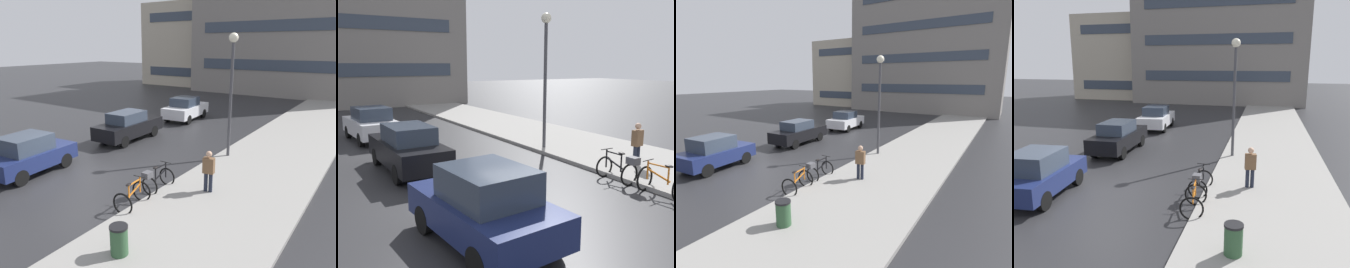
# 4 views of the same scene
# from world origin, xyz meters

# --- Properties ---
(ground_plane) EXTENTS (140.00, 140.00, 0.00)m
(ground_plane) POSITION_xyz_m (0.00, 0.00, 0.00)
(ground_plane) COLOR #28282B
(sidewalk_kerb) EXTENTS (4.80, 60.00, 0.14)m
(sidewalk_kerb) POSITION_xyz_m (6.00, 10.00, 0.07)
(sidewalk_kerb) COLOR gray
(sidewalk_kerb) RESTS_ON ground
(bicycle_nearest) EXTENTS (0.86, 1.22, 0.97)m
(bicycle_nearest) POSITION_xyz_m (3.57, -0.91, 0.41)
(bicycle_nearest) COLOR black
(bicycle_nearest) RESTS_ON ground
(bicycle_second) EXTENTS (0.73, 1.40, 1.00)m
(bicycle_second) POSITION_xyz_m (3.48, 0.55, 0.50)
(bicycle_second) COLOR black
(bicycle_second) RESTS_ON ground
(car_navy) EXTENTS (2.18, 3.86, 1.67)m
(car_navy) POSITION_xyz_m (-2.08, -0.94, 0.82)
(car_navy) COLOR navy
(car_navy) RESTS_ON ground
(car_black) EXTENTS (1.82, 4.42, 1.65)m
(car_black) POSITION_xyz_m (-1.91, 5.25, 0.82)
(car_black) COLOR black
(car_black) RESTS_ON ground
(car_white) EXTENTS (2.14, 4.15, 1.66)m
(car_white) POSITION_xyz_m (-1.93, 11.55, 0.82)
(car_white) COLOR silver
(car_white) RESTS_ON ground
(pedestrian) EXTENTS (0.43, 0.30, 1.67)m
(pedestrian) POSITION_xyz_m (5.19, 1.38, 0.94)
(pedestrian) COLOR #1E2333
(pedestrian) RESTS_ON ground
(streetlamp) EXTENTS (0.43, 0.43, 5.79)m
(streetlamp) POSITION_xyz_m (4.12, 5.50, 3.91)
(streetlamp) COLOR #424247
(streetlamp) RESTS_ON ground
(trash_bin) EXTENTS (0.48, 0.48, 0.93)m
(trash_bin) POSITION_xyz_m (5.05, -3.17, 0.47)
(trash_bin) COLOR #2D5133
(trash_bin) RESTS_ON ground
(building_facade_main) EXTENTS (19.28, 7.48, 18.05)m
(building_facade_main) POSITION_xyz_m (-0.02, 29.17, 9.03)
(building_facade_main) COLOR gray
(building_facade_main) RESTS_ON ground
(building_facade_side) EXTENTS (16.72, 7.97, 10.57)m
(building_facade_side) POSITION_xyz_m (-10.41, 31.59, 5.28)
(building_facade_side) COLOR #B2A893
(building_facade_side) RESTS_ON ground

